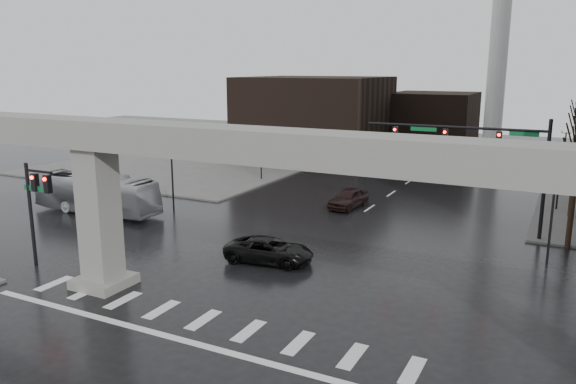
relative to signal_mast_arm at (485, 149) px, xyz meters
name	(u,v)px	position (x,y,z in m)	size (l,w,h in m)	color
ground	(216,311)	(-8.99, -18.80, -5.83)	(160.00, 160.00, 0.00)	black
sidewalk_nw	(205,159)	(-34.99, 17.20, -5.75)	(28.00, 36.00, 0.15)	#615F5D
elevated_guideway	(236,169)	(-7.73, -18.80, 1.05)	(48.00, 2.60, 8.70)	gray
building_far_left	(315,119)	(-22.99, 23.20, -0.83)	(16.00, 14.00, 10.00)	black
building_far_mid	(432,124)	(-10.99, 33.20, -1.83)	(10.00, 10.00, 8.00)	black
smokestack	(499,46)	(-2.99, 27.20, 7.52)	(3.60, 3.60, 30.00)	silver
signal_mast_arm	(485,149)	(0.00, 0.00, 0.00)	(12.12, 0.43, 8.00)	black
signal_left_pole	(36,198)	(-21.24, -18.30, -1.76)	(2.30, 0.30, 6.00)	black
lamp_right_0	(553,207)	(4.51, -4.80, -2.36)	(1.22, 0.32, 5.11)	black
lamp_right_1	(560,168)	(4.51, 9.20, -2.36)	(1.22, 0.32, 5.11)	black
lamp_right_2	(565,146)	(4.51, 23.20, -2.36)	(1.22, 0.32, 5.11)	black
lamp_left_0	(172,168)	(-22.49, -4.80, -2.36)	(1.22, 0.32, 5.11)	black
lamp_left_1	(261,146)	(-22.49, 9.20, -2.36)	(1.22, 0.32, 5.11)	black
lamp_left_2	(318,132)	(-22.49, 23.20, -2.36)	(1.22, 0.32, 5.11)	black
tree_right_0	(573,205)	(5.54, -0.78, -3.04)	(1.09, 1.58, 7.50)	black
tree_right_1	(574,181)	(5.54, 7.22, -2.98)	(1.09, 1.61, 7.67)	black
tree_right_2	(575,164)	(5.54, 15.22, -2.91)	(1.10, 1.63, 7.85)	black
tree_right_3	(576,151)	(5.54, 23.22, -2.85)	(1.11, 1.66, 8.02)	black
tree_right_4	(576,141)	(5.54, 31.22, -2.79)	(1.12, 1.69, 8.19)	black
pickup_truck	(269,250)	(-10.05, -11.69, -5.10)	(2.40, 5.21, 1.45)	black
city_bus	(96,194)	(-27.56, -7.87, -4.30)	(2.57, 10.98, 3.06)	#AFB0B4
far_car	(349,198)	(-10.59, 2.63, -5.04)	(1.86, 4.61, 1.57)	black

